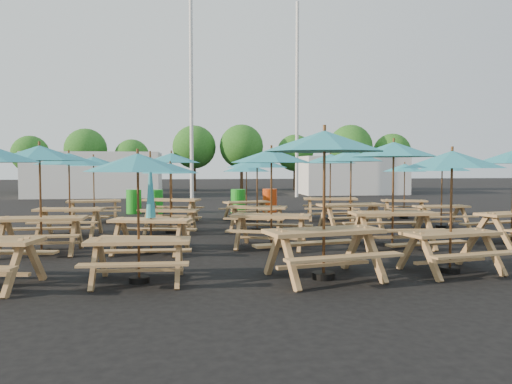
{
  "coord_description": "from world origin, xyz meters",
  "views": [
    {
      "loc": [
        -2.13,
        -14.46,
        1.94
      ],
      "look_at": [
        0.0,
        1.5,
        1.1
      ],
      "focal_mm": 35.0,
      "sensor_mm": 36.0,
      "label": 1
    }
  ],
  "objects": [
    {
      "name": "tree_5",
      "position": [
        6.22,
        24.67,
        2.97
      ],
      "size": [
        2.94,
        2.94,
        4.45
      ],
      "color": "#382314",
      "rests_on": "ground"
    },
    {
      "name": "tree_4",
      "position": [
        1.9,
        24.26,
        3.46
      ],
      "size": [
        3.41,
        3.41,
        5.17
      ],
      "color": "#382314",
      "rests_on": "ground"
    },
    {
      "name": "picnic_unit_5",
      "position": [
        -2.99,
        -3.18,
        0.93
      ],
      "size": [
        2.08,
        1.91,
        2.27
      ],
      "rotation": [
        0.0,
        0.0,
        -0.22
      ],
      "color": "#A27848",
      "rests_on": "ground"
    },
    {
      "name": "tree_0",
      "position": [
        -14.07,
        25.25,
        2.83
      ],
      "size": [
        2.8,
        2.8,
        4.24
      ],
      "color": "#382314",
      "rests_on": "ground"
    },
    {
      "name": "ground",
      "position": [
        0.0,
        0.0,
        0.0
      ],
      "size": [
        120.0,
        120.0,
        0.0
      ],
      "primitive_type": "plane",
      "color": "black",
      "rests_on": "ground"
    },
    {
      "name": "waste_bin_1",
      "position": [
        -3.51,
        6.1,
        0.49
      ],
      "size": [
        0.61,
        0.61,
        0.98
      ],
      "primitive_type": "cylinder",
      "color": "#1B961E",
      "rests_on": "ground"
    },
    {
      "name": "waste_bin_3",
      "position": [
        1.22,
        6.24,
        0.49
      ],
      "size": [
        0.61,
        0.61,
        0.98
      ],
      "primitive_type": "cylinder",
      "color": "#C93A0B",
      "rests_on": "ground"
    },
    {
      "name": "picnic_unit_19",
      "position": [
        5.73,
        3.02,
        1.74
      ],
      "size": [
        2.03,
        2.03,
        2.04
      ],
      "rotation": [
        0.0,
        0.0,
        -0.25
      ],
      "color": "#A27848",
      "rests_on": "ground"
    },
    {
      "name": "tree_2",
      "position": [
        -6.39,
        23.65,
        2.62
      ],
      "size": [
        2.59,
        2.59,
        3.93
      ],
      "color": "#382314",
      "rests_on": "ground"
    },
    {
      "name": "tree_1",
      "position": [
        -9.74,
        23.9,
        3.15
      ],
      "size": [
        3.11,
        3.11,
        4.72
      ],
      "color": "#382314",
      "rests_on": "ground"
    },
    {
      "name": "picnic_unit_10",
      "position": [
        -0.14,
        0.18,
        1.9
      ],
      "size": [
        2.26,
        2.26,
        2.22
      ],
      "rotation": [
        0.0,
        0.0,
        -0.29
      ],
      "color": "#A27848",
      "rests_on": "ground"
    },
    {
      "name": "tree_7",
      "position": [
        13.63,
        22.92,
        2.99
      ],
      "size": [
        2.95,
        2.95,
        4.48
      ],
      "color": "#382314",
      "rests_on": "ground"
    },
    {
      "name": "picnic_unit_2",
      "position": [
        -5.42,
        -0.19,
        1.98
      ],
      "size": [
        2.0,
        2.0,
        2.32
      ],
      "rotation": [
        0.0,
        0.0,
        -0.05
      ],
      "color": "#A27848",
      "rests_on": "ground"
    },
    {
      "name": "tree_6",
      "position": [
        10.23,
        22.9,
        3.43
      ],
      "size": [
        3.38,
        3.38,
        5.13
      ],
      "color": "#382314",
      "rests_on": "ground"
    },
    {
      "name": "event_tent_1",
      "position": [
        9.0,
        19.0,
        1.3
      ],
      "size": [
        7.0,
        4.0,
        2.6
      ],
      "primitive_type": "cube",
      "color": "silver",
      "rests_on": "ground"
    },
    {
      "name": "picnic_unit_18",
      "position": [
        5.68,
        0.18,
        1.8
      ],
      "size": [
        1.8,
        1.8,
        2.1
      ],
      "rotation": [
        0.0,
        0.0,
        0.05
      ],
      "color": "#A27848",
      "rests_on": "ground"
    },
    {
      "name": "picnic_unit_15",
      "position": [
        2.86,
        2.84,
        2.04
      ],
      "size": [
        2.28,
        2.28,
        2.39
      ],
      "rotation": [
        0.0,
        0.0,
        -0.18
      ],
      "color": "#A27848",
      "rests_on": "ground"
    },
    {
      "name": "waste_bin_0",
      "position": [
        -4.39,
        6.29,
        0.49
      ],
      "size": [
        0.61,
        0.61,
        0.98
      ],
      "primitive_type": "cylinder",
      "color": "#1B961E",
      "rests_on": "ground"
    },
    {
      "name": "mast_0",
      "position": [
        -2.0,
        14.0,
        6.0
      ],
      "size": [
        0.2,
        0.2,
        12.0
      ],
      "primitive_type": "cylinder",
      "color": "silver",
      "rests_on": "ground"
    },
    {
      "name": "picnic_unit_3",
      "position": [
        -5.39,
        3.21,
        1.95
      ],
      "size": [
        2.1,
        2.1,
        2.28
      ],
      "rotation": [
        0.0,
        0.0,
        0.13
      ],
      "color": "#A27848",
      "rests_on": "ground"
    },
    {
      "name": "waste_bin_2",
      "position": [
        -0.14,
        6.04,
        0.49
      ],
      "size": [
        0.61,
        0.61,
        0.98
      ],
      "primitive_type": "cylinder",
      "color": "#1B961E",
      "rests_on": "ground"
    },
    {
      "name": "picnic_unit_6",
      "position": [
        -2.68,
        0.09,
        1.74
      ],
      "size": [
        1.97,
        1.97,
        2.04
      ],
      "rotation": [
        0.0,
        0.0,
        -0.21
      ],
      "color": "#A27848",
      "rests_on": "ground"
    },
    {
      "name": "picnic_unit_13",
      "position": [
        2.67,
        -3.16,
        2.17
      ],
      "size": [
        2.17,
        2.17,
        2.53
      ],
      "rotation": [
        0.0,
        0.0,
        -0.05
      ],
      "color": "#A27848",
      "rests_on": "ground"
    },
    {
      "name": "mast_1",
      "position": [
        4.5,
        16.0,
        6.0
      ],
      "size": [
        0.2,
        0.2,
        12.0
      ],
      "primitive_type": "cylinder",
      "color": "silver",
      "rests_on": "ground"
    },
    {
      "name": "picnic_unit_8",
      "position": [
        0.15,
        -6.2,
        2.19
      ],
      "size": [
        2.49,
        2.49,
        2.57
      ],
      "rotation": [
        0.0,
        0.0,
        0.21
      ],
      "color": "#A27848",
      "rests_on": "ground"
    },
    {
      "name": "picnic_unit_4",
      "position": [
        -2.98,
        -6.05,
        1.86
      ],
      "size": [
        1.84,
        1.84,
        2.17
      ],
      "rotation": [
        0.0,
        0.0,
        -0.04
      ],
      "color": "#A27848",
      "rests_on": "ground"
    },
    {
      "name": "picnic_unit_14",
      "position": [
        2.61,
        -0.19,
        2.08
      ],
      "size": [
        2.23,
        2.23,
        2.44
      ],
      "rotation": [
        0.0,
        0.0,
        0.12
      ],
      "color": "#A27848",
      "rests_on": "ground"
    },
    {
      "name": "tree_3",
      "position": [
        -1.75,
        24.72,
        3.41
      ],
      "size": [
        3.36,
        3.36,
        5.09
      ],
      "color": "#382314",
      "rests_on": "ground"
    },
    {
      "name": "picnic_unit_1",
      "position": [
        -5.4,
        -2.95,
        2.07
      ],
      "size": [
        2.03,
        2.03,
        2.42
      ],
      "rotation": [
        0.0,
        0.0,
        0.02
      ],
      "color": "#A27848",
      "rests_on": "ground"
    },
    {
      "name": "picnic_unit_9",
      "position": [
        -0.21,
        -2.83,
        2.02
      ],
      "size": [
        2.46,
        2.46,
        2.37
      ],
      "rotation": [
        0.0,
        0.0,
        -0.32
      ],
      "color": "#A27848",
      "rests_on": "ground"
    },
    {
      "name": "event_tent_0",
      "position": [
        -8.0,
        18.0,
        1.4
      ],
      "size": [
        8.0,
        4.0,
        2.8
      ],
      "primitive_type": "cube",
      "color": "silver",
      "rests_on": "ground"
    },
    {
      "name": "picnic_unit_11",
      "position": [
        -0.13,
        3.11,
        1.75
      ],
      "size": [
        2.1,
        2.1,
        2.05
      ],
      "rotation": [
        0.0,
        0.0,
        0.3
      ],
      "color": "#A27848",
      "rests_on": "ground"
    },
    {
      "name": "picnic_unit_7",
      "position": [
        -2.75,
        2.92,
        2.06
      ],
      "size": [
        2.47,
        2.47,
        2.41
      ],
      "rotation": [
        0.0,
        0.0,
        -0.3
      ],
      "color": "#A27848",
      "rests_on": "ground"
    },
    {
      "name": "picnic_unit_12",
      "position": [
        2.57,
        -6.01,
        1.91
      ],
      "size": [
        2.15,
        2.15,
        2.24
      ],
      "rotation": [
        0.0,
        0.0,
        0.19
      ],
      "color": "#A27848",
      "rests_on": "ground"
    }
  ]
}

